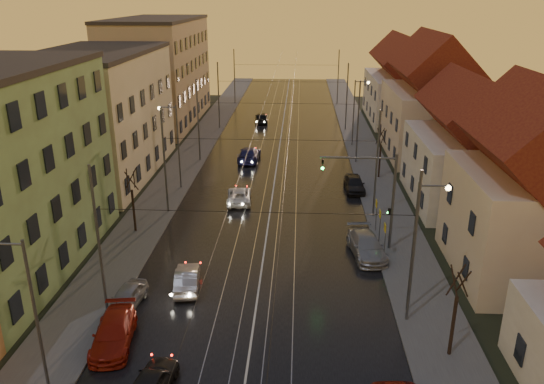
% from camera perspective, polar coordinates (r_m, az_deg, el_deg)
% --- Properties ---
extents(road, '(16.00, 120.00, 0.04)m').
position_cam_1_polar(road, '(59.50, 0.62, 3.55)').
color(road, black).
rests_on(road, ground).
extents(sidewalk_left, '(4.00, 120.00, 0.15)m').
position_cam_1_polar(sidewalk_left, '(60.70, -8.87, 3.70)').
color(sidewalk_left, '#4C4C4C').
rests_on(sidewalk_left, ground).
extents(sidewalk_right, '(4.00, 120.00, 0.15)m').
position_cam_1_polar(sidewalk_right, '(59.92, 10.24, 3.40)').
color(sidewalk_right, '#4C4C4C').
rests_on(sidewalk_right, ground).
extents(tram_rail_0, '(0.06, 120.00, 0.03)m').
position_cam_1_polar(tram_rail_0, '(59.61, -1.50, 3.62)').
color(tram_rail_0, gray).
rests_on(tram_rail_0, road).
extents(tram_rail_1, '(0.06, 120.00, 0.03)m').
position_cam_1_polar(tram_rail_1, '(59.52, -0.12, 3.60)').
color(tram_rail_1, gray).
rests_on(tram_rail_1, road).
extents(tram_rail_2, '(0.06, 120.00, 0.03)m').
position_cam_1_polar(tram_rail_2, '(59.46, 1.36, 3.57)').
color(tram_rail_2, gray).
rests_on(tram_rail_2, road).
extents(tram_rail_3, '(0.06, 120.00, 0.03)m').
position_cam_1_polar(tram_rail_3, '(59.44, 2.74, 3.55)').
color(tram_rail_3, gray).
rests_on(tram_rail_3, road).
extents(apartment_left_2, '(10.00, 20.00, 12.00)m').
position_cam_1_polar(apartment_left_2, '(55.77, -18.08, 7.74)').
color(apartment_left_2, beige).
rests_on(apartment_left_2, ground).
extents(apartment_left_3, '(10.00, 24.00, 14.00)m').
position_cam_1_polar(apartment_left_3, '(78.15, -12.01, 12.44)').
color(apartment_left_3, tan).
rests_on(apartment_left_3, ground).
extents(house_right_1, '(8.67, 10.20, 10.80)m').
position_cam_1_polar(house_right_1, '(37.03, 26.12, -0.42)').
color(house_right_1, beige).
rests_on(house_right_1, ground).
extents(house_right_2, '(9.18, 12.24, 9.20)m').
position_cam_1_polar(house_right_2, '(48.88, 20.39, 4.12)').
color(house_right_2, beige).
rests_on(house_right_2, ground).
extents(house_right_3, '(9.18, 14.28, 11.50)m').
position_cam_1_polar(house_right_3, '(62.71, 16.68, 9.03)').
color(house_right_3, beige).
rests_on(house_right_3, ground).
extents(house_right_4, '(9.18, 16.32, 10.00)m').
position_cam_1_polar(house_right_4, '(80.18, 13.77, 11.08)').
color(house_right_4, beige).
rests_on(house_right_4, ground).
extents(catenary_pole_l_1, '(0.16, 0.16, 9.00)m').
position_cam_1_polar(catenary_pole_l_1, '(30.89, -18.14, -5.17)').
color(catenary_pole_l_1, '#595B60').
rests_on(catenary_pole_l_1, ground).
extents(catenary_pole_r_1, '(0.16, 0.16, 9.00)m').
position_cam_1_polar(catenary_pole_r_1, '(29.55, 14.99, -6.02)').
color(catenary_pole_r_1, '#595B60').
rests_on(catenary_pole_r_1, ground).
extents(catenary_pole_l_2, '(0.16, 0.16, 9.00)m').
position_cam_1_polar(catenary_pole_l_2, '(44.22, -11.48, 3.18)').
color(catenary_pole_l_2, '#595B60').
rests_on(catenary_pole_l_2, ground).
extents(catenary_pole_r_2, '(0.16, 0.16, 9.00)m').
position_cam_1_polar(catenary_pole_r_2, '(43.29, 11.19, 2.83)').
color(catenary_pole_r_2, '#595B60').
rests_on(catenary_pole_r_2, ground).
extents(catenary_pole_l_3, '(0.16, 0.16, 9.00)m').
position_cam_1_polar(catenary_pole_l_3, '(58.36, -7.95, 7.57)').
color(catenary_pole_l_3, '#595B60').
rests_on(catenary_pole_l_3, ground).
extents(catenary_pole_r_3, '(0.16, 0.16, 9.00)m').
position_cam_1_polar(catenary_pole_r_3, '(57.67, 9.23, 7.35)').
color(catenary_pole_r_3, '#595B60').
rests_on(catenary_pole_r_3, ground).
extents(catenary_pole_l_4, '(0.16, 0.16, 9.00)m').
position_cam_1_polar(catenary_pole_l_4, '(72.85, -5.77, 10.22)').
color(catenary_pole_l_4, '#595B60').
rests_on(catenary_pole_l_4, ground).
extents(catenary_pole_r_4, '(0.16, 0.16, 9.00)m').
position_cam_1_polar(catenary_pole_r_4, '(72.30, 8.05, 10.05)').
color(catenary_pole_r_4, '#595B60').
rests_on(catenary_pole_r_4, ground).
extents(catenary_pole_l_5, '(0.16, 0.16, 9.00)m').
position_cam_1_polar(catenary_pole_l_5, '(90.46, -4.06, 12.26)').
color(catenary_pole_l_5, '#595B60').
rests_on(catenary_pole_l_5, ground).
extents(catenary_pole_r_5, '(0.16, 0.16, 9.00)m').
position_cam_1_polar(catenary_pole_r_5, '(90.01, 7.13, 12.12)').
color(catenary_pole_r_5, '#595B60').
rests_on(catenary_pole_r_5, ground).
extents(street_lamp_0, '(1.75, 0.32, 8.00)m').
position_cam_1_polar(street_lamp_0, '(25.35, -24.84, -11.05)').
color(street_lamp_0, '#595B60').
rests_on(street_lamp_0, ground).
extents(street_lamp_1, '(1.75, 0.32, 8.00)m').
position_cam_1_polar(street_lamp_1, '(30.37, 15.62, -4.53)').
color(street_lamp_1, '#595B60').
rests_on(street_lamp_1, ground).
extents(street_lamp_2, '(1.75, 0.32, 8.00)m').
position_cam_1_polar(street_lamp_2, '(49.83, -10.43, 5.67)').
color(street_lamp_2, '#595B60').
rests_on(street_lamp_2, ground).
extents(street_lamp_3, '(1.75, 0.32, 8.00)m').
position_cam_1_polar(street_lamp_3, '(64.45, 9.09, 9.08)').
color(street_lamp_3, '#595B60').
rests_on(street_lamp_3, ground).
extents(traffic_light_mast, '(5.30, 0.32, 7.20)m').
position_cam_1_polar(traffic_light_mast, '(37.55, 11.47, 0.22)').
color(traffic_light_mast, '#595B60').
rests_on(traffic_light_mast, ground).
extents(bare_tree_0, '(1.09, 1.09, 5.11)m').
position_cam_1_polar(bare_tree_0, '(41.68, -14.72, -1.10)').
color(bare_tree_0, black).
rests_on(bare_tree_0, ground).
extents(bare_tree_1, '(1.09, 1.09, 5.11)m').
position_cam_1_polar(bare_tree_1, '(28.37, 19.04, -12.34)').
color(bare_tree_1, black).
rests_on(bare_tree_1, ground).
extents(bare_tree_2, '(1.09, 1.09, 5.11)m').
position_cam_1_polar(bare_tree_2, '(53.60, 11.56, 3.97)').
color(bare_tree_2, black).
rests_on(bare_tree_2, ground).
extents(driving_car_0, '(2.07, 4.10, 1.34)m').
position_cam_1_polar(driving_car_0, '(26.32, -12.85, -19.41)').
color(driving_car_0, black).
rests_on(driving_car_0, ground).
extents(driving_car_1, '(1.95, 4.19, 1.33)m').
position_cam_1_polar(driving_car_1, '(33.98, -9.13, -9.19)').
color(driving_car_1, '#A9A8AE').
rests_on(driving_car_1, ground).
extents(driving_car_2, '(2.44, 4.62, 1.24)m').
position_cam_1_polar(driving_car_2, '(47.00, -3.57, -0.40)').
color(driving_car_2, silver).
rests_on(driving_car_2, ground).
extents(driving_car_3, '(2.34, 5.41, 1.55)m').
position_cam_1_polar(driving_car_3, '(58.79, -2.48, 4.10)').
color(driving_car_3, '#191B4D').
rests_on(driving_car_3, ground).
extents(driving_car_4, '(2.12, 4.57, 1.52)m').
position_cam_1_polar(driving_car_4, '(76.70, -1.14, 7.99)').
color(driving_car_4, black).
rests_on(driving_car_4, ground).
extents(parked_left_2, '(2.57, 4.98, 1.38)m').
position_cam_1_polar(parked_left_2, '(29.92, -16.67, -14.31)').
color(parked_left_2, maroon).
rests_on(parked_left_2, ground).
extents(parked_left_3, '(1.90, 3.81, 1.25)m').
position_cam_1_polar(parked_left_3, '(32.90, -15.33, -10.86)').
color(parked_left_3, '#98989D').
rests_on(parked_left_3, ground).
extents(parked_right_1, '(2.79, 5.40, 1.50)m').
position_cam_1_polar(parked_right_1, '(38.06, 10.13, -5.70)').
color(parked_right_1, '#9C9DA1').
rests_on(parked_right_1, ground).
extents(parked_right_2, '(1.89, 4.36, 1.46)m').
position_cam_1_polar(parked_right_2, '(50.15, 8.85, 0.89)').
color(parked_right_2, black).
rests_on(parked_right_2, ground).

